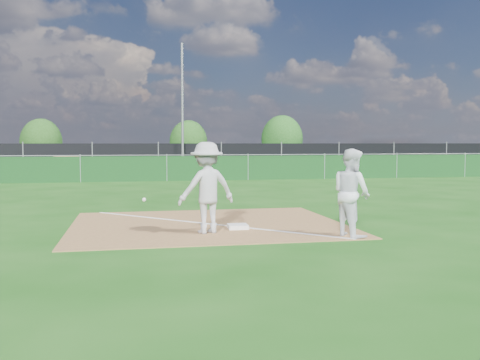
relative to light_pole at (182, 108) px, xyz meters
name	(u,v)px	position (x,y,z in m)	size (l,w,h in m)	color
ground	(175,190)	(-1.50, -12.70, -4.00)	(90.00, 90.00, 0.00)	#164C10
infield_dirt	(208,224)	(-1.50, -21.70, -3.99)	(6.00, 5.00, 0.02)	olive
foul_line	(208,224)	(-1.50, -21.70, -3.98)	(0.08, 7.00, 0.01)	white
green_fence	(167,169)	(-1.50, -7.70, -3.40)	(44.00, 0.05, 1.20)	#0F3915
dirt_mound	(67,167)	(-6.50, -4.20, -3.42)	(3.38, 2.60, 1.17)	olive
black_fence	(158,158)	(-1.50, 0.30, -3.10)	(46.00, 0.04, 1.80)	black
parking_lot	(155,168)	(-1.50, 5.30, -4.00)	(46.00, 9.00, 0.01)	black
light_pole	(182,108)	(0.00, 0.00, 0.00)	(0.16, 0.16, 8.00)	slate
first_base	(238,227)	(-0.97, -22.48, -3.94)	(0.42, 0.42, 0.09)	white
play_at_first	(207,188)	(-1.69, -22.88, -3.06)	(1.95, 0.98, 1.84)	silver
runner	(351,193)	(1.04, -23.77, -3.14)	(0.84, 0.65, 1.73)	white
car_left	(80,159)	(-6.67, 5.10, -3.30)	(1.64, 4.07, 1.39)	#9FA2A7
car_mid	(114,159)	(-4.34, 5.05, -3.27)	(1.52, 4.35, 1.43)	black
car_right	(226,159)	(3.62, 4.84, -3.37)	(1.73, 4.26, 1.24)	black
tree_left	(41,142)	(-9.86, 9.33, -2.11)	(3.10, 3.10, 3.67)	#382316
tree_mid	(188,142)	(1.51, 10.83, -2.09)	(3.12, 3.12, 3.70)	#382316
tree_right	(282,139)	(9.43, 10.38, -1.85)	(3.52, 3.52, 4.17)	#382316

